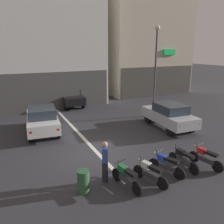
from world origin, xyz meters
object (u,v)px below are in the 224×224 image
(car_black_down_street, at_px, (71,96))
(trash_bin, at_px, (83,181))
(street_lamp, at_px, (156,63))
(motorcycle_blue_row_centre, at_px, (166,164))
(motorcycle_red_row_rightmost, at_px, (205,157))
(person_by_motorcycles, at_px, (105,161))
(motorcycle_green_row_leftmost, at_px, (126,176))
(motorcycle_white_row_left_mid, at_px, (150,172))
(car_white_crossing_near, at_px, (42,119))
(car_silver_parked_kerbside, at_px, (169,115))
(motorcycle_black_row_right_mid, at_px, (183,159))

(car_black_down_street, xyz_separation_m, trash_bin, (-3.21, -12.90, -0.46))
(street_lamp, relative_size, motorcycle_blue_row_centre, 4.23)
(motorcycle_red_row_rightmost, xyz_separation_m, person_by_motorcycles, (-4.41, 0.89, 0.40))
(motorcycle_green_row_leftmost, distance_m, motorcycle_white_row_left_mid, 0.98)
(car_black_down_street, relative_size, motorcycle_white_row_left_mid, 2.60)
(motorcycle_white_row_left_mid, xyz_separation_m, trash_bin, (-2.48, 0.59, -0.03))
(car_black_down_street, height_order, motorcycle_blue_row_centre, car_black_down_street)
(car_black_down_street, bearing_deg, car_white_crossing_near, -120.12)
(car_black_down_street, relative_size, motorcycle_blue_row_centre, 2.68)
(street_lamp, distance_m, person_by_motorcycles, 10.18)
(car_white_crossing_near, bearing_deg, motorcycle_green_row_leftmost, -76.04)
(car_silver_parked_kerbside, distance_m, motorcycle_green_row_leftmost, 7.42)
(motorcycle_white_row_left_mid, bearing_deg, motorcycle_black_row_right_mid, 8.85)
(car_white_crossing_near, bearing_deg, street_lamp, 0.21)
(motorcycle_red_row_rightmost, relative_size, trash_bin, 1.95)
(car_white_crossing_near, bearing_deg, motorcycle_white_row_left_mid, -69.50)
(motorcycle_red_row_rightmost, distance_m, person_by_motorcycles, 4.52)
(motorcycle_red_row_rightmost, height_order, trash_bin, motorcycle_red_row_rightmost)
(car_silver_parked_kerbside, relative_size, motorcycle_white_row_left_mid, 2.60)
(car_silver_parked_kerbside, relative_size, person_by_motorcycles, 2.52)
(motorcycle_black_row_right_mid, xyz_separation_m, motorcycle_red_row_rightmost, (0.97, -0.33, 0.00))
(motorcycle_white_row_left_mid, bearing_deg, car_white_crossing_near, 110.50)
(car_white_crossing_near, height_order, trash_bin, car_white_crossing_near)
(car_white_crossing_near, distance_m, person_by_motorcycles, 6.69)
(car_black_down_street, xyz_separation_m, motorcycle_black_row_right_mid, (1.21, -13.18, -0.43))
(car_silver_parked_kerbside, bearing_deg, motorcycle_green_row_leftmost, -141.47)
(car_white_crossing_near, bearing_deg, trash_bin, -87.50)
(street_lamp, bearing_deg, motorcycle_red_row_rightmost, -109.44)
(car_black_down_street, distance_m, trash_bin, 13.30)
(street_lamp, distance_m, motorcycle_red_row_rightmost, 8.72)
(motorcycle_black_row_right_mid, bearing_deg, street_lamp, 63.24)
(motorcycle_blue_row_centre, height_order, motorcycle_black_row_right_mid, same)
(motorcycle_blue_row_centre, bearing_deg, car_white_crossing_near, 117.49)
(car_black_down_street, relative_size, person_by_motorcycles, 2.53)
(car_white_crossing_near, relative_size, motorcycle_red_row_rightmost, 2.58)
(motorcycle_red_row_rightmost, bearing_deg, motorcycle_green_row_leftmost, 177.43)
(motorcycle_black_row_right_mid, height_order, motorcycle_red_row_rightmost, same)
(person_by_motorcycles, bearing_deg, motorcycle_red_row_rightmost, -11.37)
(car_silver_parked_kerbside, xyz_separation_m, motorcycle_black_row_right_mid, (-2.88, -4.46, -0.43))
(person_by_motorcycles, relative_size, trash_bin, 1.96)
(motorcycle_green_row_leftmost, distance_m, trash_bin, 1.57)
(street_lamp, relative_size, motorcycle_white_row_left_mid, 4.11)
(car_silver_parked_kerbside, height_order, motorcycle_green_row_leftmost, car_silver_parked_kerbside)
(car_white_crossing_near, xyz_separation_m, motorcycle_blue_row_centre, (3.75, -7.20, -0.43))
(car_silver_parked_kerbside, xyz_separation_m, person_by_motorcycles, (-6.33, -3.90, -0.03))
(car_white_crossing_near, distance_m, trash_bin, 6.87)
(motorcycle_white_row_left_mid, distance_m, motorcycle_black_row_right_mid, 1.97)
(person_by_motorcycles, bearing_deg, street_lamp, 43.09)
(car_black_down_street, bearing_deg, motorcycle_red_row_rightmost, -80.84)
(motorcycle_green_row_leftmost, bearing_deg, street_lamp, 48.27)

